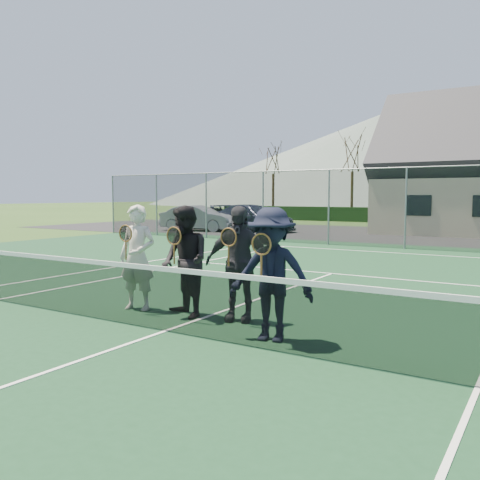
{
  "coord_description": "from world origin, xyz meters",
  "views": [
    {
      "loc": [
        4.71,
        -5.5,
        1.97
      ],
      "look_at": [
        0.34,
        1.5,
        1.25
      ],
      "focal_mm": 38.0,
      "sensor_mm": 36.0,
      "label": 1
    }
  ],
  "objects": [
    {
      "name": "player_b",
      "position": [
        -0.31,
        0.87,
        0.92
      ],
      "size": [
        1.08,
        0.98,
        1.8
      ],
      "color": "black",
      "rests_on": "court_surface"
    },
    {
      "name": "player_a",
      "position": [
        -1.33,
        0.86,
        0.92
      ],
      "size": [
        0.73,
        0.56,
        1.8
      ],
      "color": "beige",
      "rests_on": "court_surface"
    },
    {
      "name": "car_c",
      "position": [
        -9.62,
        18.83,
        0.74
      ],
      "size": [
        5.38,
        2.92,
        1.48
      ],
      "primitive_type": "imported",
      "rotation": [
        0.0,
        0.0,
        1.4
      ],
      "color": "black",
      "rests_on": "ground"
    },
    {
      "name": "perimeter_fence",
      "position": [
        0.0,
        13.5,
        1.52
      ],
      "size": [
        30.07,
        0.07,
        3.02
      ],
      "color": "slate",
      "rests_on": "ground"
    },
    {
      "name": "car_b",
      "position": [
        -12.3,
        17.35,
        0.71
      ],
      "size": [
        4.52,
        2.21,
        1.43
      ],
      "primitive_type": "imported",
      "rotation": [
        0.0,
        0.0,
        1.74
      ],
      "color": "gray",
      "rests_on": "ground"
    },
    {
      "name": "court_markings",
      "position": [
        0.0,
        0.0,
        0.02
      ],
      "size": [
        11.03,
        23.83,
        0.01
      ],
      "color": "white",
      "rests_on": "court_surface"
    },
    {
      "name": "player_d",
      "position": [
        1.51,
        0.42,
        0.92
      ],
      "size": [
        1.27,
        0.87,
        1.8
      ],
      "color": "black",
      "rests_on": "court_surface"
    },
    {
      "name": "hill_west",
      "position": [
        -25.0,
        95.0,
        9.0
      ],
      "size": [
        110.0,
        110.0,
        18.0
      ],
      "primitive_type": "cone",
      "color": "#55665D",
      "rests_on": "ground"
    },
    {
      "name": "court_surface",
      "position": [
        0.0,
        0.0,
        0.01
      ],
      "size": [
        30.0,
        30.0,
        0.02
      ],
      "primitive_type": "cube",
      "color": "#14381E",
      "rests_on": "ground"
    },
    {
      "name": "car_a",
      "position": [
        -12.4,
        18.95,
        0.69
      ],
      "size": [
        4.16,
        1.95,
        1.37
      ],
      "primitive_type": "imported",
      "rotation": [
        0.0,
        0.0,
        1.49
      ],
      "color": "black",
      "rests_on": "ground"
    },
    {
      "name": "tree_a",
      "position": [
        -16.0,
        33.0,
        5.79
      ],
      "size": [
        3.2,
        3.2,
        7.77
      ],
      "color": "#342013",
      "rests_on": "ground"
    },
    {
      "name": "tarmac_carpark",
      "position": [
        -4.0,
        20.0,
        0.01
      ],
      "size": [
        40.0,
        12.0,
        0.01
      ],
      "primitive_type": "cube",
      "color": "black",
      "rests_on": "ground"
    },
    {
      "name": "tree_b",
      "position": [
        -9.0,
        33.0,
        5.79
      ],
      "size": [
        3.2,
        3.2,
        7.77
      ],
      "color": "#332312",
      "rests_on": "ground"
    },
    {
      "name": "player_c",
      "position": [
        0.54,
        1.12,
        0.92
      ],
      "size": [
        1.14,
        0.74,
        1.8
      ],
      "color": "#26262B",
      "rests_on": "court_surface"
    },
    {
      "name": "tennis_net",
      "position": [
        0.0,
        0.0,
        0.54
      ],
      "size": [
        11.68,
        0.08,
        1.1
      ],
      "color": "slate",
      "rests_on": "ground"
    },
    {
      "name": "ground",
      "position": [
        0.0,
        20.0,
        0.0
      ],
      "size": [
        220.0,
        220.0,
        0.0
      ],
      "primitive_type": "plane",
      "color": "#2A481A",
      "rests_on": "ground"
    },
    {
      "name": "hedge_row",
      "position": [
        0.0,
        32.0,
        0.55
      ],
      "size": [
        40.0,
        1.2,
        1.1
      ],
      "primitive_type": "cube",
      "color": "black",
      "rests_on": "ground"
    }
  ]
}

